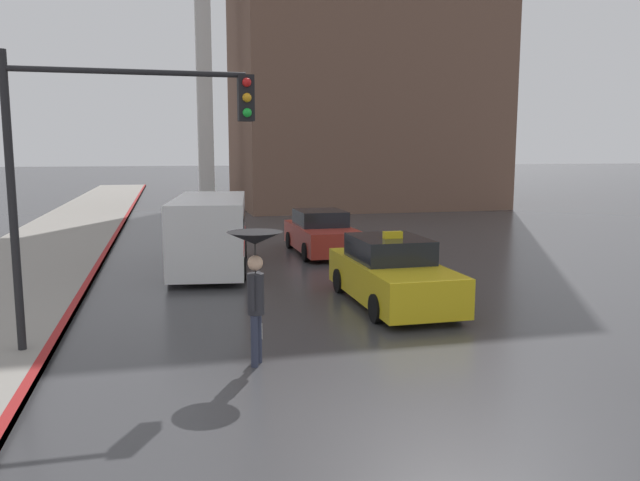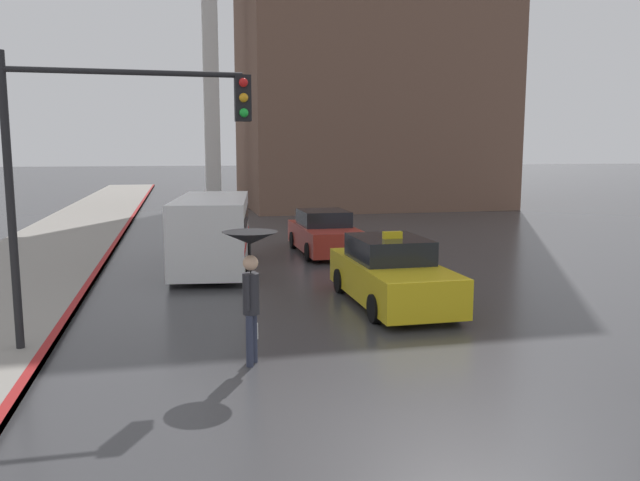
# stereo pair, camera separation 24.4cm
# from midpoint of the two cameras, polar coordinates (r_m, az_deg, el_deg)

# --- Properties ---
(ground_plane) EXTENTS (300.00, 300.00, 0.00)m
(ground_plane) POSITION_cam_midpoint_polar(r_m,az_deg,el_deg) (7.92, 8.72, -18.29)
(ground_plane) COLOR #38383A
(taxi) EXTENTS (1.91, 4.60, 1.70)m
(taxi) POSITION_cam_midpoint_polar(r_m,az_deg,el_deg) (14.53, 6.06, -3.02)
(taxi) COLOR gold
(taxi) RESTS_ON ground_plane
(sedan_red) EXTENTS (1.91, 4.47, 1.48)m
(sedan_red) POSITION_cam_midpoint_polar(r_m,az_deg,el_deg) (21.62, -0.20, 0.64)
(sedan_red) COLOR #A52D23
(sedan_red) RESTS_ON ground_plane
(ambulance_van) EXTENTS (2.73, 5.94, 2.16)m
(ambulance_van) POSITION_cam_midpoint_polar(r_m,az_deg,el_deg) (18.85, -10.35, 0.99)
(ambulance_van) COLOR white
(ambulance_van) RESTS_ON ground_plane
(pedestrian_with_umbrella) EXTENTS (0.91, 0.91, 2.23)m
(pedestrian_with_umbrella) POSITION_cam_midpoint_polar(r_m,az_deg,el_deg) (10.19, -6.62, -2.00)
(pedestrian_with_umbrella) COLOR #2D3347
(pedestrian_with_umbrella) RESTS_ON ground_plane
(traffic_light) EXTENTS (4.13, 0.38, 5.15)m
(traffic_light) POSITION_cam_midpoint_polar(r_m,az_deg,el_deg) (11.33, -18.58, 8.33)
(traffic_light) COLOR black
(traffic_light) RESTS_ON ground_plane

